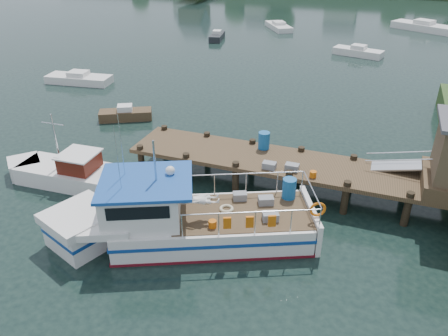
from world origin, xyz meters
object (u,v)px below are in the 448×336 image
(lobster_boat, at_px, (179,220))
(moored_e, at_px, (217,36))
(moored_a, at_px, (79,79))
(moored_rowboat, at_px, (126,114))
(moored_b, at_px, (358,52))
(dock, at_px, (402,162))
(moored_far, at_px, (424,27))
(moored_d, at_px, (279,26))
(work_boat, at_px, (69,172))

(lobster_boat, distance_m, moored_e, 36.24)
(moored_a, bearing_deg, moored_rowboat, -23.16)
(moored_a, xyz_separation_m, moored_b, (20.30, 16.88, 0.03))
(moored_a, bearing_deg, dock, -10.56)
(moored_a, height_order, moored_b, moored_b)
(moored_b, xyz_separation_m, moored_e, (-15.60, 1.82, -0.01))
(dock, xyz_separation_m, moored_b, (-4.05, 27.00, -1.85))
(moored_far, height_order, moored_e, moored_far)
(moored_a, xyz_separation_m, moored_d, (9.75, 26.89, -0.01))
(moored_b, height_order, moored_d, moored_b)
(dock, distance_m, moored_b, 27.36)
(lobster_boat, bearing_deg, moored_a, 111.84)
(moored_a, distance_m, moored_d, 28.61)
(moored_a, bearing_deg, work_boat, -42.88)
(work_boat, xyz_separation_m, moored_e, (-4.72, 32.10, -0.18))
(moored_a, bearing_deg, moored_b, 51.75)
(dock, height_order, moored_d, dock)
(dock, bearing_deg, lobster_boat, -145.36)
(moored_far, xyz_separation_m, moored_a, (-26.65, -32.29, -0.11))
(moored_a, bearing_deg, moored_d, 82.06)
(moored_a, distance_m, moored_e, 19.28)
(lobster_boat, distance_m, moored_b, 32.71)
(moored_a, relative_size, moored_d, 0.95)
(moored_rowboat, height_order, moored_far, moored_far)
(moored_e, bearing_deg, moored_far, 10.53)
(dock, xyz_separation_m, moored_a, (-24.35, 10.11, -1.89))
(dock, bearing_deg, moored_far, 86.90)
(lobster_boat, xyz_separation_m, moored_rowboat, (-8.76, 10.19, -0.59))
(dock, distance_m, lobster_boat, 9.72)
(moored_a, relative_size, moored_b, 1.09)
(moored_rowboat, distance_m, moored_d, 32.36)
(lobster_boat, bearing_deg, moored_rowboat, 106.02)
(moored_rowboat, distance_m, moored_a, 9.37)
(dock, relative_size, moored_far, 2.14)
(moored_rowboat, xyz_separation_m, moored_far, (18.98, 37.69, 0.11))
(dock, relative_size, lobster_boat, 1.60)
(lobster_boat, relative_size, moored_e, 2.69)
(moored_far, xyz_separation_m, moored_d, (-16.89, -5.39, -0.12))
(moored_rowboat, relative_size, moored_b, 0.70)
(moored_d, distance_m, moored_e, 9.62)
(moored_rowboat, bearing_deg, dock, -14.12)
(moored_d, bearing_deg, dock, -71.29)
(lobster_boat, xyz_separation_m, moored_a, (-16.42, 15.59, -0.59))
(work_boat, bearing_deg, moored_far, 66.41)
(dock, xyz_separation_m, work_boat, (-14.93, -3.28, -1.68))
(moored_far, bearing_deg, moored_d, -149.55)
(dock, height_order, lobster_boat, lobster_boat)
(work_boat, height_order, moored_b, work_boat)
(lobster_boat, relative_size, moored_far, 1.34)
(dock, bearing_deg, moored_a, 157.44)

